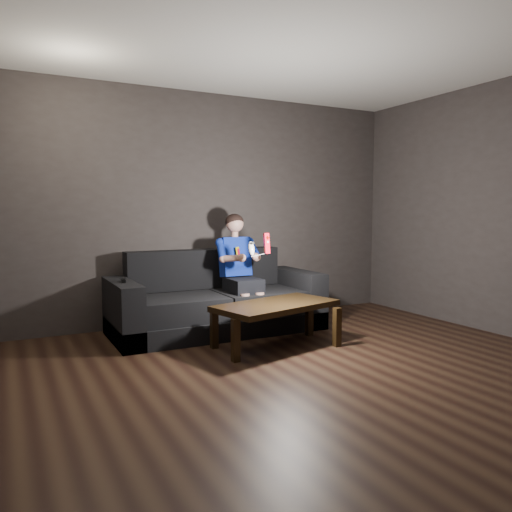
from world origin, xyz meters
TOP-DOWN VIEW (x-y plane):
  - floor at (0.00, 0.00)m, footprint 5.00×5.00m
  - back_wall at (0.00, 2.50)m, footprint 5.00×0.04m
  - ceiling at (0.00, 0.00)m, footprint 5.00×5.00m
  - sofa at (-0.14, 1.95)m, footprint 2.27×0.98m
  - child at (0.12, 1.89)m, footprint 0.49×0.60m
  - wii_remote_red at (0.21, 1.43)m, footprint 0.06×0.08m
  - nunchuk_white at (0.04, 1.44)m, footprint 0.07×0.10m
  - wii_remote_black at (-1.16, 1.87)m, footprint 0.06×0.16m
  - coffee_table at (0.12, 1.06)m, footprint 1.31×0.88m

SIDE VIEW (x-z plane):
  - floor at x=0.00m, z-range 0.00..0.00m
  - sofa at x=-0.14m, z-range -0.15..0.73m
  - coffee_table at x=0.12m, z-range 0.16..0.60m
  - wii_remote_black at x=-1.16m, z-range 0.62..0.65m
  - child at x=0.12m, z-range 0.16..1.36m
  - nunchuk_white at x=0.04m, z-range 0.86..1.02m
  - wii_remote_red at x=0.21m, z-range 0.88..1.09m
  - back_wall at x=0.00m, z-range 0.00..2.70m
  - ceiling at x=0.00m, z-range 2.69..2.71m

